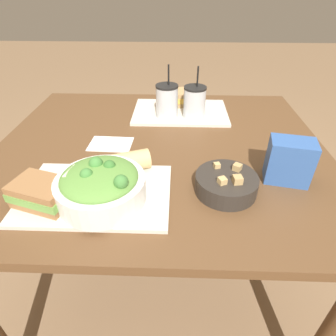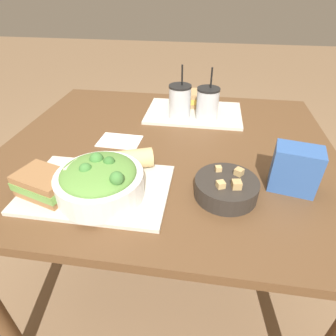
{
  "view_description": "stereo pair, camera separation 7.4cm",
  "coord_description": "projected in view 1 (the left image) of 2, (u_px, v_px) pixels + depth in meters",
  "views": [
    {
      "loc": [
        0.06,
        -0.89,
        1.29
      ],
      "look_at": [
        0.04,
        -0.24,
        0.84
      ],
      "focal_mm": 30.0,
      "sensor_mm": 36.0,
      "label": 1
    },
    {
      "loc": [
        0.13,
        -0.88,
        1.29
      ],
      "look_at": [
        0.04,
        -0.24,
        0.84
      ],
      "focal_mm": 30.0,
      "sensor_mm": 36.0,
      "label": 2
    }
  ],
  "objects": [
    {
      "name": "soup_bowl",
      "position": [
        226.0,
        183.0,
        0.8
      ],
      "size": [
        0.18,
        0.18,
        0.07
      ],
      "color": "#2D2823",
      "rests_on": "dining_table"
    },
    {
      "name": "baguette_far",
      "position": [
        175.0,
        96.0,
        1.32
      ],
      "size": [
        0.17,
        0.1,
        0.06
      ],
      "rotation": [
        0.0,
        0.0,
        1.82
      ],
      "color": "tan",
      "rests_on": "tray_far"
    },
    {
      "name": "dining_table",
      "position": [
        160.0,
        168.0,
        1.08
      ],
      "size": [
        1.2,
        1.04,
        0.77
      ],
      "color": "brown",
      "rests_on": "ground_plane"
    },
    {
      "name": "sandwich_near",
      "position": [
        42.0,
        193.0,
        0.74
      ],
      "size": [
        0.18,
        0.14,
        0.06
      ],
      "rotation": [
        0.0,
        0.0,
        -0.29
      ],
      "color": "olive",
      "rests_on": "tray_near"
    },
    {
      "name": "napkin_folded",
      "position": [
        111.0,
        144.0,
        1.03
      ],
      "size": [
        0.16,
        0.11,
        0.0
      ],
      "color": "white",
      "rests_on": "dining_table"
    },
    {
      "name": "tray_far",
      "position": [
        180.0,
        112.0,
        1.26
      ],
      "size": [
        0.41,
        0.28,
        0.01
      ],
      "color": "beige",
      "rests_on": "dining_table"
    },
    {
      "name": "salad_bowl",
      "position": [
        101.0,
        185.0,
        0.74
      ],
      "size": [
        0.24,
        0.24,
        0.11
      ],
      "color": "white",
      "rests_on": "tray_near"
    },
    {
      "name": "baguette_near",
      "position": [
        121.0,
        163.0,
        0.85
      ],
      "size": [
        0.19,
        0.12,
        0.06
      ],
      "rotation": [
        0.0,
        0.0,
        1.94
      ],
      "color": "tan",
      "rests_on": "tray_near"
    },
    {
      "name": "sandwich_far",
      "position": [
        178.0,
        98.0,
        1.3
      ],
      "size": [
        0.17,
        0.14,
        0.06
      ],
      "rotation": [
        0.0,
        0.0,
        0.23
      ],
      "color": "tan",
      "rests_on": "tray_far"
    },
    {
      "name": "drink_cup_dark",
      "position": [
        167.0,
        102.0,
        1.17
      ],
      "size": [
        0.09,
        0.09,
        0.22
      ],
      "color": "silver",
      "rests_on": "tray_far"
    },
    {
      "name": "ground_plane",
      "position": [
        162.0,
        273.0,
        1.47
      ],
      "size": [
        12.0,
        12.0,
        0.0
      ],
      "primitive_type": "plane",
      "color": "#846647"
    },
    {
      "name": "drink_cup_red",
      "position": [
        194.0,
        103.0,
        1.17
      ],
      "size": [
        0.09,
        0.09,
        0.21
      ],
      "color": "silver",
      "rests_on": "tray_far"
    },
    {
      "name": "chip_bag",
      "position": [
        289.0,
        161.0,
        0.82
      ],
      "size": [
        0.14,
        0.1,
        0.13
      ],
      "rotation": [
        0.0,
        0.0,
        -0.2
      ],
      "color": "#335BA3",
      "rests_on": "dining_table"
    },
    {
      "name": "tray_near",
      "position": [
        97.0,
        194.0,
        0.79
      ],
      "size": [
        0.41,
        0.28,
        0.01
      ],
      "color": "beige",
      "rests_on": "dining_table"
    }
  ]
}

